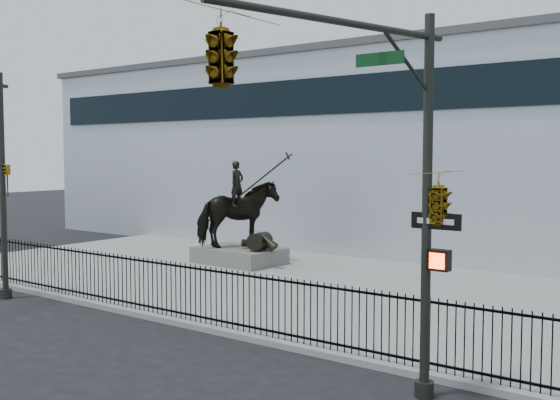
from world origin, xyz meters
The scene contains 7 objects.
ground centered at (0.00, 0.00, 0.00)m, with size 120.00×120.00×0.00m, color black.
plaza centered at (0.00, 7.00, 0.07)m, with size 30.00×12.00×0.15m, color gray.
building centered at (0.00, 20.00, 4.50)m, with size 44.00×14.00×9.00m, color silver.
picket_fence centered at (0.00, 1.25, 0.90)m, with size 22.10×0.10×1.50m.
statue_plinth centered at (-4.85, 8.96, 0.46)m, with size 3.35×2.30×0.63m, color #625F5A.
equestrian_statue centered at (-4.78, 8.96, 2.09)m, with size 4.29×2.77×3.64m.
traffic_signal_right centered at (6.47, -2.00, 4.85)m, with size 2.17×6.86×7.00m.
Camera 1 is at (11.91, -10.93, 4.50)m, focal length 42.00 mm.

